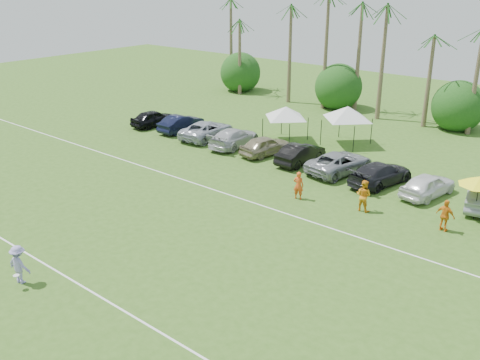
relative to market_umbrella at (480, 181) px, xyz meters
The scene contains 28 objects.
ground 24.25m from the market_umbrella, 123.22° to the right, with size 120.00×120.00×0.00m, color #365D1C.
field_lines 18.13m from the market_umbrella, 137.33° to the right, with size 80.00×12.10×0.01m.
palm_tree_0 39.81m from the market_umbrella, 153.19° to the left, with size 2.40×2.40×8.90m.
palm_tree_1 35.60m from the market_umbrella, 149.50° to the left, with size 2.40×2.40×9.90m.
palm_tree_2 31.65m from the market_umbrella, 144.79° to the left, with size 2.40×2.40×10.90m.
palm_tree_3 28.78m from the market_umbrella, 140.01° to the left, with size 2.40×2.40×11.90m.
palm_tree_4 25.31m from the market_umbrella, 134.05° to the left, with size 2.40×2.40×8.90m.
palm_tree_5 23.00m from the market_umbrella, 126.61° to the left, with size 2.40×2.40×9.90m.
palm_tree_6 21.22m from the market_umbrella, 117.39° to the left, with size 2.40×2.40×10.90m.
bush_tree_0 37.32m from the market_umbrella, 149.74° to the left, with size 4.00×4.00×4.00m.
bush_tree_1 26.90m from the market_umbrella, 135.64° to the left, with size 4.00×4.00×4.00m.
bush_tree_2 20.15m from the market_umbrella, 111.02° to the left, with size 4.00×4.00×4.00m.
sideline_player_a 10.11m from the market_umbrella, 156.76° to the right, with size 0.64×0.42×1.75m, color #E24D19.
sideline_player_b 6.28m from the market_umbrella, 150.78° to the right, with size 0.91×0.71×1.88m, color orange.
sideline_player_c 3.04m from the market_umbrella, 106.54° to the right, with size 1.04×0.43×1.78m, color orange.
canopy_tent_left 17.67m from the market_umbrella, 162.05° to the left, with size 4.09×4.09×3.32m.
canopy_tent_right 14.66m from the market_umbrella, 148.31° to the left, with size 4.48×4.48×3.63m.
market_umbrella is the anchor object (origin of this frame).
frisbee_player 23.88m from the market_umbrella, 124.21° to the right, with size 1.28×0.96×1.82m.
parked_car_0 28.49m from the market_umbrella, behind, with size 1.72×4.28×1.46m, color black.
parked_car_1 25.39m from the market_umbrella, behind, with size 1.54×4.43×1.46m, color black.
parked_car_2 22.26m from the market_umbrella, behind, with size 2.42×5.25×1.46m, color #A9ADB9.
parked_car_3 19.12m from the market_umbrella, behind, with size 2.04×5.03×1.46m, color #BBBABF.
parked_car_4 16.01m from the market_umbrella, behind, with size 1.72×4.28×1.46m, color gray.
parked_car_5 12.91m from the market_umbrella, behind, with size 1.54×4.43×1.46m, color black.
parked_car_6 9.85m from the market_umbrella, behind, with size 2.42×5.25×1.46m, color gray.
parked_car_7 6.79m from the market_umbrella, 167.09° to the left, with size 2.04×5.03×1.46m, color black.
parked_car_8 3.94m from the market_umbrella, 155.94° to the left, with size 1.72×4.28×1.46m, color white.
Camera 1 is at (20.49, -9.12, 12.97)m, focal length 40.00 mm.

